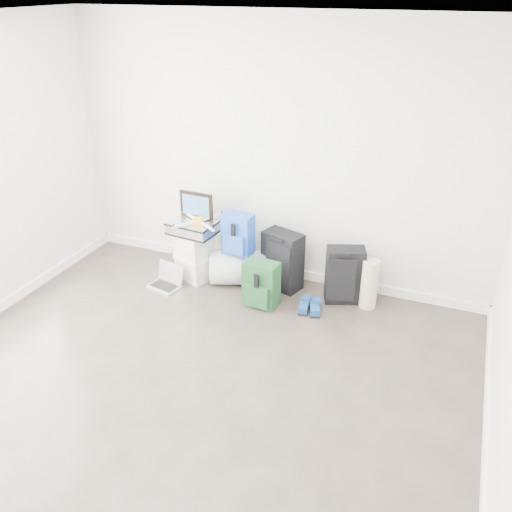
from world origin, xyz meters
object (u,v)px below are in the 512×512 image
at_px(boxes_stack, 195,255).
at_px(carry_on, 344,275).
at_px(briefcase, 193,227).
at_px(laptop, 167,281).
at_px(large_suitcase, 282,261).
at_px(duffel_bag, 239,267).

height_order(boxes_stack, carry_on, carry_on).
xyz_separation_m(briefcase, laptop, (-0.20, -0.28, -0.55)).
bearing_deg(laptop, briefcase, 66.43).
bearing_deg(briefcase, laptop, -120.16).
bearing_deg(briefcase, carry_on, 10.57).
bearing_deg(large_suitcase, boxes_stack, -152.44).
bearing_deg(duffel_bag, laptop, -172.93).
distance_m(duffel_bag, laptop, 0.79).
bearing_deg(boxes_stack, laptop, -104.33).
bearing_deg(carry_on, large_suitcase, 157.73).
relative_size(carry_on, laptop, 1.56).
xyz_separation_m(boxes_stack, laptop, (-0.20, -0.28, -0.21)).
relative_size(boxes_stack, laptop, 1.43).
distance_m(briefcase, laptop, 0.64).
bearing_deg(large_suitcase, carry_on, 15.56).
relative_size(boxes_stack, large_suitcase, 0.85).
xyz_separation_m(boxes_stack, briefcase, (-0.00, -0.00, 0.33)).
height_order(boxes_stack, large_suitcase, large_suitcase).
relative_size(briefcase, duffel_bag, 0.79).
distance_m(boxes_stack, laptop, 0.40).
xyz_separation_m(boxes_stack, carry_on, (1.61, 0.13, 0.02)).
relative_size(boxes_stack, duffel_bag, 0.88).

